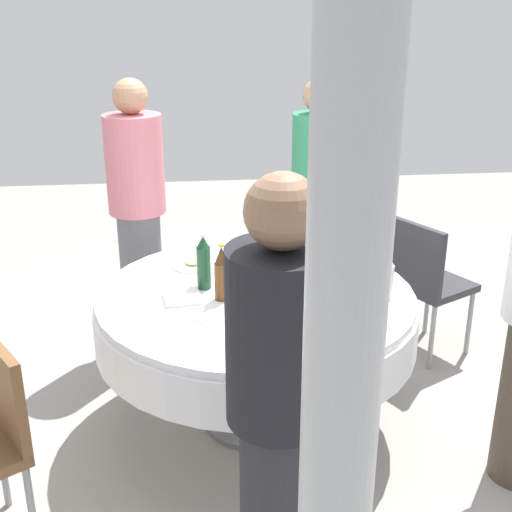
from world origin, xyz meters
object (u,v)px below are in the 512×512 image
Objects in this scene: wine_glass_right at (359,284)px; person_inner at (138,213)px; bottle_clear_rear at (387,277)px; person_outer at (280,411)px; bottle_dark_green_outer at (204,263)px; bottle_brown_inner at (222,274)px; plate_mid at (193,264)px; dining_table at (256,318)px; wine_glass_rear at (294,248)px; bottle_dark_green_far at (365,314)px; plate_south at (269,283)px; person_rear at (317,200)px; bottle_dark_green_front at (276,238)px; chair_east at (425,277)px; bottle_amber_right at (266,228)px.

person_inner is (1.08, 1.08, 0.04)m from wine_glass_right.
person_outer reaches higher than bottle_clear_rear.
bottle_dark_green_outer is 1.28m from person_outer.
bottle_dark_green_outer is 0.16m from bottle_brown_inner.
bottle_brown_inner is 1.26× the size of plate_mid.
plate_mid is (0.37, 0.30, 0.16)m from dining_table.
bottle_clear_rear is at bearing -119.98° from person_outer.
plate_mid is at bearing 16.44° from bottle_brown_inner.
bottle_dark_green_outer is 1.79× the size of wine_glass_rear.
bottle_dark_green_far reaches higher than plate_mid.
plate_south is (0.24, 0.39, -0.08)m from wine_glass_right.
person_rear is (1.13, -0.52, 0.26)m from dining_table.
plate_mid is 1.13m from person_rear.
plate_south is (0.14, -0.24, -0.12)m from bottle_brown_inner.
bottle_dark_green_front is 1.17× the size of plate_mid.
person_rear is at bearing -162.08° from chair_east.
bottle_dark_green_outer is 2.16× the size of wine_glass_right.
person_rear is (1.30, -0.06, 0.03)m from wine_glass_right.
bottle_amber_right reaches higher than wine_glass_right.
bottle_dark_green_front reaches higher than dining_table.
bottle_dark_green_front is at bearing 25.77° from wine_glass_rear.
chair_east is at bearing -70.12° from wine_glass_rear.
person_inner is at bearing -129.17° from chair_east.
person_outer reaches higher than bottle_brown_inner.
wine_glass_right is at bearing -108.55° from bottle_dark_green_outer.
dining_table is 0.44m from wine_glass_rear.
wine_glass_rear is at bearing -83.89° from person_rear.
plate_south is (-0.36, 0.08, -0.11)m from bottle_dark_green_front.
plate_mid is at bearing 51.70° from plate_south.
wine_glass_right is at bearing -67.81° from chair_east.
person_rear is 0.86m from chair_east.
bottle_amber_right is at bearing -65.49° from plate_mid.
wine_glass_rear is at bearing 27.91° from wine_glass_right.
plate_south is (-0.48, 0.04, -0.12)m from bottle_amber_right.
bottle_brown_inner is 1.78× the size of wine_glass_rear.
bottle_dark_green_outer is (0.07, 0.25, 0.28)m from dining_table.
bottle_amber_right is (0.63, -0.29, 0.01)m from bottle_brown_inner.
bottle_dark_green_far is 1.04m from bottle_dark_green_front.
dining_table is at bearing -68.05° from bottle_brown_inner.
bottle_dark_green_front is 0.16× the size of person_inner.
bottle_dark_green_front reaches higher than plate_south.
person_outer is (-1.56, -0.24, 0.11)m from plate_mid.
bottle_dark_green_front is (0.36, -0.41, -0.01)m from bottle_dark_green_outer.
bottle_clear_rear reaches higher than wine_glass_rear.
bottle_dark_green_front is at bearing -48.56° from bottle_dark_green_outer.
bottle_dark_green_front is (0.50, -0.33, -0.01)m from bottle_brown_inner.
bottle_clear_rear reaches higher than chair_east.
person_outer reaches higher than wine_glass_right.
plate_south is at bearing -93.15° from person_outer.
plate_mid is 0.14× the size of person_outer.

